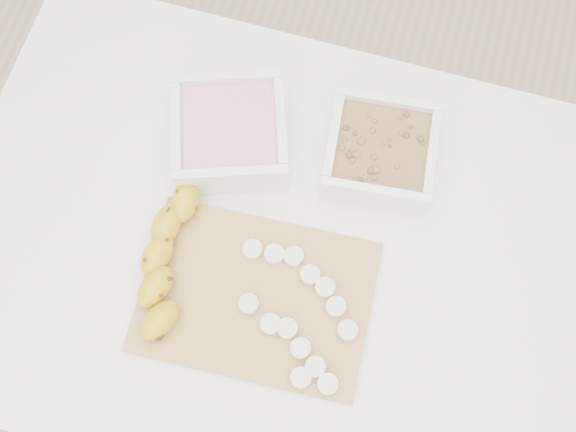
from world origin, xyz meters
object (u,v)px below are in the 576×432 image
(bowl_granola, at_px, (380,152))
(cutting_board, at_px, (256,297))
(table, at_px, (283,261))
(bowl_yogurt, at_px, (230,133))
(banana, at_px, (166,262))

(bowl_granola, distance_m, cutting_board, 0.28)
(table, xyz_separation_m, bowl_yogurt, (-0.12, 0.14, 0.14))
(table, xyz_separation_m, cutting_board, (-0.02, -0.08, 0.10))
(cutting_board, height_order, banana, banana)
(bowl_yogurt, relative_size, cutting_board, 0.65)
(bowl_yogurt, bearing_deg, banana, -97.65)
(bowl_granola, bearing_deg, cutting_board, -114.81)
(table, bearing_deg, bowl_yogurt, 131.18)
(table, bearing_deg, cutting_board, -100.30)
(table, relative_size, bowl_yogurt, 4.76)
(table, bearing_deg, banana, -153.41)
(cutting_board, bearing_deg, table, 79.70)
(bowl_yogurt, height_order, banana, bowl_yogurt)
(bowl_granola, relative_size, banana, 0.74)
(table, distance_m, banana, 0.21)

